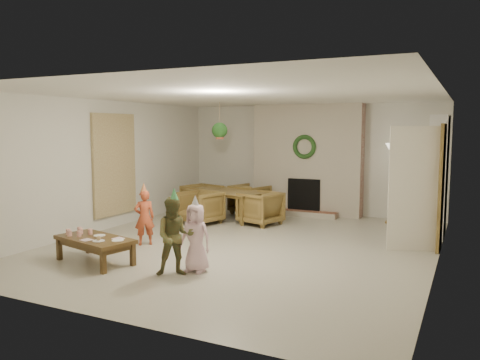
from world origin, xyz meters
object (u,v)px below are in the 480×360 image
Objects in this scene: coffee_table_top at (95,239)px; child_pink at (196,238)px; dining_chair_right at (260,208)px; child_red at (144,218)px; dining_chair_left at (202,199)px; child_plaid at (175,236)px; dining_table at (227,204)px; dining_chair_far at (250,199)px; dining_chair_near at (200,207)px.

child_pink is at bearing 23.32° from coffee_table_top.
coffee_table_top is (-1.06, -3.62, 0.01)m from dining_chair_right.
child_red reaches higher than coffee_table_top.
child_plaid is (1.99, -4.11, 0.19)m from dining_chair_left.
dining_chair_right reaches higher than dining_table.
child_pink is (1.41, -3.62, 0.16)m from dining_table.
dining_chair_right is 0.71× the size of child_plaid.
coffee_table_top is (0.60, -4.12, 0.01)m from dining_chair_left.
dining_chair_left is at bearing -90.00° from dining_chair_right.
dining_chair_far is at bearing 90.00° from dining_table.
child_red is at bearing 148.04° from child_pink.
dining_chair_far is 0.61× the size of coffee_table_top.
dining_chair_far is 0.80× the size of child_red.
dining_chair_left is at bearing 111.58° from coffee_table_top.
dining_chair_far is 4.74m from child_plaid.
dining_chair_near is 3.32m from child_pink.
dining_table is 2.34× the size of dining_chair_left.
dining_chair_right is (1.66, -0.50, 0.00)m from dining_chair_left.
dining_table is at bearing -138.01° from child_red.
coffee_table_top is 1.29× the size of child_pink.
dining_table is 0.77m from dining_chair_near.
dining_chair_left is at bearing 180.00° from dining_table.
child_pink reaches higher than dining_chair_left.
dining_table is 3.90m from coffee_table_top.
child_pink is at bearing 121.88° from dining_chair_far.
child_red is 1.81m from child_pink.
child_pink reaches higher than dining_table.
dining_chair_near is at bearing 79.59° from child_plaid.
dining_chair_far is at bearing -45.00° from dining_chair_left.
dining_table is 2.34× the size of dining_chair_near.
dining_chair_left is (-0.52, 0.96, 0.00)m from dining_chair_near.
child_plaid reaches higher than child_red.
dining_chair_far is 1.23m from dining_chair_right.
child_plaid is at bearing 94.89° from child_red.
dining_chair_right is 2.66m from child_red.
dining_chair_near is at bearing 118.08° from child_pink.
child_red reaches higher than dining_chair_left.
dining_chair_near is 1.00× the size of dining_chair_left.
dining_chair_far is at bearing -128.66° from dining_chair_right.
dining_chair_near and dining_chair_left have the same top height.
child_pink is (0.49, -3.35, 0.13)m from dining_chair_right.
child_plaid reaches higher than dining_chair_far.
dining_chair_near reaches higher than coffee_table_top.
coffee_table_top is (-0.14, -3.90, 0.04)m from dining_table.
dining_chair_left is 0.71× the size of child_plaid.
child_red is (-0.15, -2.70, 0.16)m from dining_table.
child_pink is at bearing 24.90° from dining_chair_right.
coffee_table_top is at bearing -71.94° from dining_chair_near.
dining_table is 0.77m from dining_chair_left.
coffee_table_top is at bearing 0.24° from dining_chair_right.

